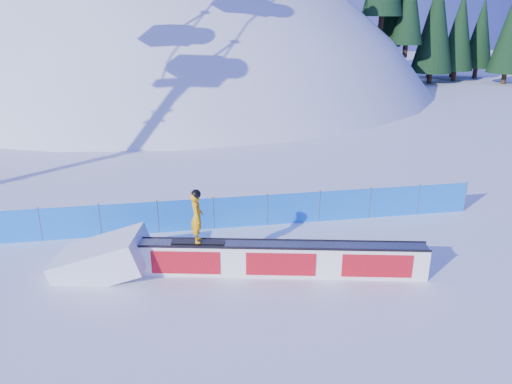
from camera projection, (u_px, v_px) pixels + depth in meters
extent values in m
plane|color=white|center=(193.00, 296.00, 14.05)|extent=(160.00, 160.00, 0.00)
sphere|color=white|center=(181.00, 239.00, 59.11)|extent=(64.00, 64.00, 64.00)
cylinder|color=#352115|center=(359.00, 2.00, 49.68)|extent=(0.50, 0.50, 1.40)
cylinder|color=#352115|center=(345.00, 10.00, 56.41)|extent=(0.50, 0.50, 1.40)
cylinder|color=#352115|center=(361.00, 9.00, 52.26)|extent=(0.50, 0.50, 1.40)
cylinder|color=#352115|center=(394.00, 37.00, 50.04)|extent=(0.50, 0.50, 1.40)
cylinder|color=#352115|center=(413.00, 67.00, 52.78)|extent=(0.50, 0.50, 1.40)
cone|color=black|center=(417.00, 28.00, 51.41)|extent=(2.98, 2.98, 6.78)
cylinder|color=#352115|center=(400.00, 57.00, 54.72)|extent=(0.50, 0.50, 1.40)
cone|color=black|center=(404.00, 14.00, 53.19)|extent=(3.38, 3.38, 7.69)
cylinder|color=#352115|center=(445.00, 81.00, 51.93)|extent=(0.50, 0.50, 1.40)
cone|color=black|center=(451.00, 33.00, 50.32)|extent=(3.60, 3.60, 8.19)
cylinder|color=#352115|center=(442.00, 74.00, 57.37)|extent=(0.50, 0.50, 1.40)
cone|color=black|center=(446.00, 38.00, 56.02)|extent=(2.91, 2.91, 6.62)
cylinder|color=#352115|center=(479.00, 79.00, 53.31)|extent=(0.50, 0.50, 1.40)
cone|color=black|center=(487.00, 29.00, 51.55)|extent=(3.95, 3.95, 8.98)
cylinder|color=#352115|center=(471.00, 77.00, 54.86)|extent=(0.50, 0.50, 1.40)
cone|color=black|center=(478.00, 28.00, 53.10)|extent=(3.96, 3.96, 9.00)
cylinder|color=#352115|center=(473.00, 76.00, 55.18)|extent=(0.50, 0.50, 1.40)
cone|color=black|center=(481.00, 26.00, 53.34)|extent=(4.17, 4.17, 9.48)
cylinder|color=#352115|center=(501.00, 78.00, 54.20)|extent=(0.50, 0.50, 1.40)
cone|color=black|center=(510.00, 26.00, 52.37)|extent=(4.14, 4.14, 9.41)
cube|color=#1575F4|center=(186.00, 215.00, 18.01)|extent=(22.00, 0.03, 1.20)
cylinder|color=#404B73|center=(40.00, 224.00, 17.19)|extent=(0.05, 0.05, 1.30)
cylinder|color=#404B73|center=(100.00, 220.00, 17.51)|extent=(0.05, 0.05, 1.30)
cylinder|color=#404B73|center=(158.00, 216.00, 17.83)|extent=(0.05, 0.05, 1.30)
cylinder|color=#404B73|center=(214.00, 212.00, 18.15)|extent=(0.05, 0.05, 1.30)
cylinder|color=#404B73|center=(267.00, 209.00, 18.47)|extent=(0.05, 0.05, 1.30)
cylinder|color=#404B73|center=(319.00, 205.00, 18.79)|extent=(0.05, 0.05, 1.30)
cylinder|color=#404B73|center=(370.00, 202.00, 19.11)|extent=(0.05, 0.05, 1.30)
cylinder|color=#404B73|center=(418.00, 199.00, 19.43)|extent=(0.05, 0.05, 1.30)
cylinder|color=#404B73|center=(465.00, 196.00, 19.75)|extent=(0.05, 0.05, 1.30)
cube|color=white|center=(281.00, 260.00, 15.04)|extent=(8.66, 2.34, 0.98)
cube|color=gray|center=(281.00, 245.00, 14.86)|extent=(8.58, 2.34, 0.04)
cube|color=black|center=(281.00, 249.00, 14.59)|extent=(8.55, 1.83, 0.07)
cube|color=black|center=(281.00, 240.00, 15.13)|extent=(8.55, 1.83, 0.07)
cube|color=red|center=(281.00, 264.00, 14.77)|extent=(8.13, 1.73, 0.74)
cube|color=red|center=(281.00, 256.00, 15.31)|extent=(8.13, 1.73, 0.74)
cube|color=black|center=(198.00, 241.00, 14.93)|extent=(1.63, 0.61, 0.03)
imported|color=#FFAB0C|center=(197.00, 217.00, 14.65)|extent=(0.39, 0.58, 1.55)
sphere|color=black|center=(196.00, 194.00, 14.41)|extent=(0.29, 0.29, 0.29)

